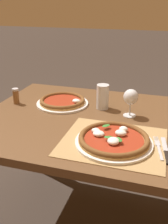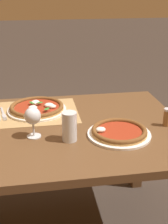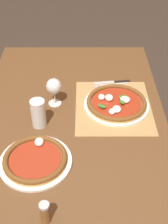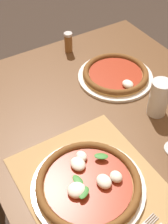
{
  "view_description": "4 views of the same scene",
  "coord_description": "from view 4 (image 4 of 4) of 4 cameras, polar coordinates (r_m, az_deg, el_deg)",
  "views": [
    {
      "loc": [
        0.23,
        -1.25,
        1.33
      ],
      "look_at": [
        -0.12,
        -0.14,
        0.83
      ],
      "focal_mm": 42.0,
      "sensor_mm": 36.0,
      "label": 1
    },
    {
      "loc": [
        0.06,
        1.49,
        1.45
      ],
      "look_at": [
        -0.19,
        -0.03,
        0.8
      ],
      "focal_mm": 50.0,
      "sensor_mm": 36.0,
      "label": 2
    },
    {
      "loc": [
        -1.25,
        -0.06,
        1.76
      ],
      "look_at": [
        -0.1,
        -0.07,
        0.83
      ],
      "focal_mm": 50.0,
      "sensor_mm": 36.0,
      "label": 3
    },
    {
      "loc": [
        0.48,
        -0.51,
        1.57
      ],
      "look_at": [
        -0.16,
        -0.13,
        0.83
      ],
      "focal_mm": 50.0,
      "sensor_mm": 36.0,
      "label": 4
    }
  ],
  "objects": [
    {
      "name": "pizza_far",
      "position": [
        1.33,
        5.81,
        6.83
      ],
      "size": [
        0.32,
        0.32,
        0.05
      ],
      "color": "white",
      "rests_on": "dining_table"
    },
    {
      "name": "pint_glass",
      "position": [
        1.16,
        13.51,
        2.4
      ],
      "size": [
        0.07,
        0.07,
        0.15
      ],
      "color": "silver",
      "rests_on": "dining_table"
    },
    {
      "name": "pepper_shaker",
      "position": [
        1.47,
        -2.87,
        12.6
      ],
      "size": [
        0.04,
        0.04,
        0.1
      ],
      "color": "brown",
      "rests_on": "dining_table"
    },
    {
      "name": "paper_placemat",
      "position": [
        0.98,
        1.53,
        -13.16
      ],
      "size": [
        0.46,
        0.4,
        0.0
      ],
      "primitive_type": "cube",
      "color": "#A88451",
      "rests_on": "dining_table"
    },
    {
      "name": "pizza_near",
      "position": [
        0.95,
        0.83,
        -13.07
      ],
      "size": [
        0.35,
        0.35,
        0.05
      ],
      "color": "white",
      "rests_on": "paper_placemat"
    },
    {
      "name": "dining_table",
      "position": [
        1.16,
        9.46,
        -8.84
      ],
      "size": [
        1.44,
        0.97,
        0.74
      ],
      "color": "brown",
      "rests_on": "ground"
    }
  ]
}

